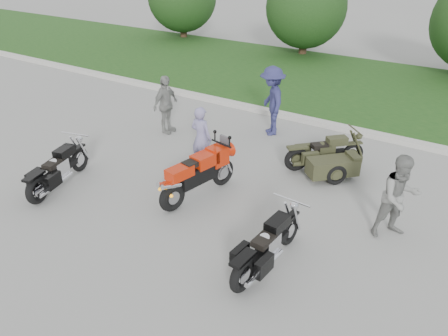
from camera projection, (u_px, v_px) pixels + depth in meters
The scene contains 12 objects.
ground at pixel (169, 209), 9.09m from camera, with size 80.00×80.00×0.00m, color gray.
curb at pixel (292, 117), 13.49m from camera, with size 60.00×0.30×0.15m, color #BBB8B0.
grass_strip at pixel (339, 83), 16.56m from camera, with size 60.00×8.00×0.14m, color #325A1E.
tree_mid_left at pixel (306, 7), 19.48m from camera, with size 3.60×3.60×4.00m.
sportbike_red at pixel (197, 174), 9.22m from camera, with size 0.65×2.10×1.00m.
cruiser_left at pixel (57, 171), 9.67m from camera, with size 0.74×2.09×0.82m.
cruiser_right at pixel (266, 248), 7.30m from camera, with size 0.39×2.10×0.81m.
cruiser_sidecar at pixel (328, 161), 10.22m from camera, with size 1.73×1.84×0.79m.
person_stripe at pixel (201, 138), 10.38m from camera, with size 0.57×0.37×1.56m, color #827DAA.
person_grey at pixel (399, 197), 7.94m from camera, with size 0.80×0.63×1.65m, color gray.
person_denim at pixel (272, 101), 12.11m from camera, with size 1.25×0.72×1.94m, color navy.
person_back at pixel (166, 105), 12.27m from camera, with size 0.97×0.40×1.66m, color gray.
Camera 1 is at (5.10, -5.76, 5.04)m, focal length 35.00 mm.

